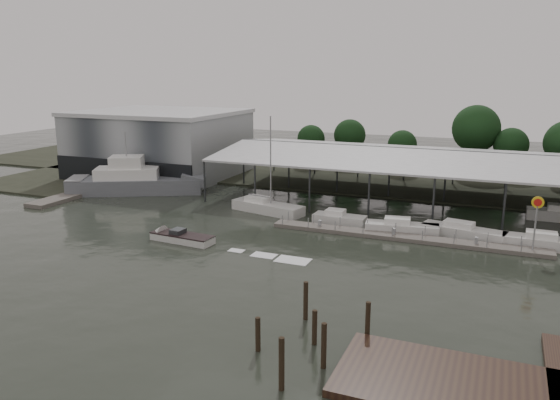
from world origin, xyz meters
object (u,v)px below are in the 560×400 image
at_px(white_sailboat, 267,207).
at_px(speedboat_underway, 177,237).
at_px(shell_fuel_sign, 537,214).
at_px(grey_trawler, 137,182).

relative_size(white_sailboat, speedboat_underway, 0.64).
bearing_deg(white_sailboat, speedboat_underway, -91.73).
xyz_separation_m(shell_fuel_sign, white_sailboat, (-29.28, 4.53, -3.28)).
xyz_separation_m(grey_trawler, speedboat_underway, (17.50, -16.83, -1.19)).
bearing_deg(white_sailboat, shell_fuel_sign, 4.65).
height_order(shell_fuel_sign, white_sailboat, white_sailboat).
distance_m(shell_fuel_sign, speedboat_underway, 34.49).
distance_m(shell_fuel_sign, grey_trawler, 51.15).
xyz_separation_m(shell_fuel_sign, grey_trawler, (-50.53, 7.54, -2.35)).
bearing_deg(shell_fuel_sign, white_sailboat, 171.20).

